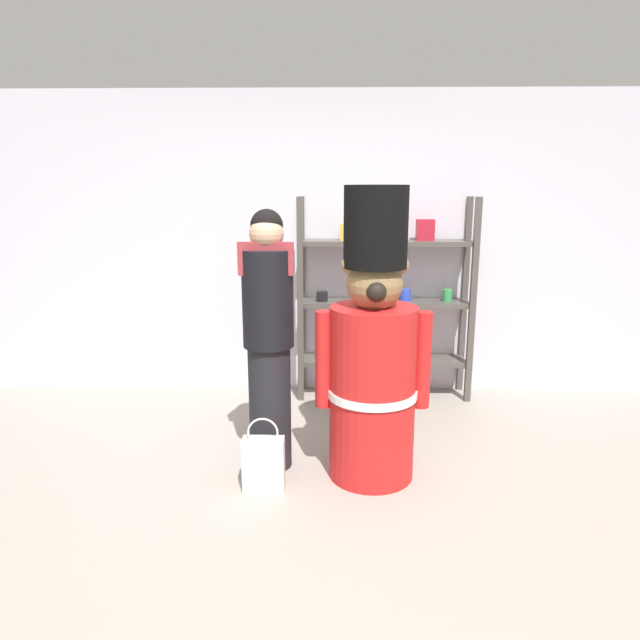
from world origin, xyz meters
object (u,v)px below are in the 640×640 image
(merchandise_shelf, at_px, (385,299))
(person_shopper, at_px, (269,337))
(teddy_bear_guard, at_px, (373,359))
(shopping_bag, at_px, (264,463))

(merchandise_shelf, relative_size, person_shopper, 1.03)
(teddy_bear_guard, relative_size, person_shopper, 1.08)
(person_shopper, height_order, shopping_bag, person_shopper)
(merchandise_shelf, height_order, person_shopper, merchandise_shelf)
(teddy_bear_guard, distance_m, person_shopper, 0.67)
(merchandise_shelf, height_order, shopping_bag, merchandise_shelf)
(teddy_bear_guard, xyz_separation_m, person_shopper, (-0.65, 0.12, 0.10))
(shopping_bag, bearing_deg, merchandise_shelf, 62.58)
(merchandise_shelf, relative_size, teddy_bear_guard, 0.96)
(teddy_bear_guard, height_order, person_shopper, teddy_bear_guard)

